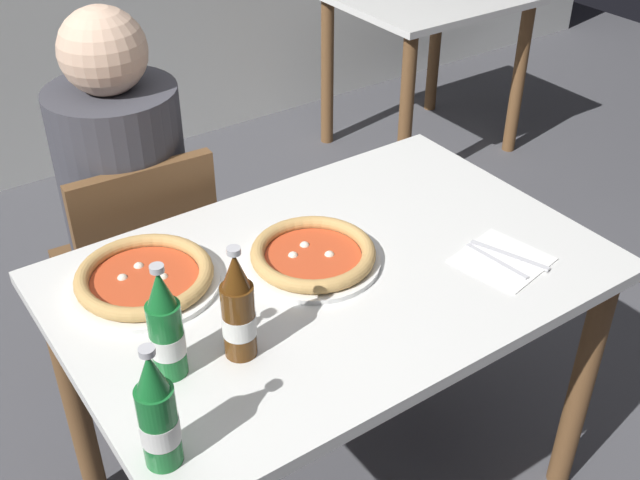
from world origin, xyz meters
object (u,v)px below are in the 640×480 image
at_px(chair_behind_table, 142,267).
at_px(pizza_marinara_far, 145,278).
at_px(dining_table_main, 332,309).
at_px(pizza_margherita_near, 313,255).
at_px(diner_seated, 132,228).
at_px(dining_table_background, 426,28).
at_px(napkin_with_cutlery, 503,259).
at_px(beer_bottle_left, 238,311).
at_px(beer_bottle_right, 158,416).
at_px(beer_bottle_center, 166,329).

xyz_separation_m(chair_behind_table, pizza_marinara_far, (-0.15, -0.43, 0.29)).
bearing_deg(dining_table_main, pizza_marinara_far, 153.85).
xyz_separation_m(chair_behind_table, pizza_margherita_near, (0.20, -0.57, 0.29)).
bearing_deg(pizza_margherita_near, diner_seated, 107.67).
bearing_deg(pizza_margherita_near, pizza_marinara_far, 158.30).
xyz_separation_m(dining_table_background, napkin_with_cutlery, (-1.21, -1.63, 0.16)).
distance_m(dining_table_background, pizza_marinara_far, 2.29).
bearing_deg(pizza_marinara_far, chair_behind_table, 71.30).
xyz_separation_m(dining_table_background, beer_bottle_left, (-1.85, -1.56, 0.26)).
bearing_deg(diner_seated, beer_bottle_left, -96.21).
distance_m(diner_seated, napkin_with_cutlery, 1.03).
relative_size(chair_behind_table, dining_table_background, 1.06).
bearing_deg(chair_behind_table, dining_table_main, 113.54).
relative_size(dining_table_background, pizza_marinara_far, 2.47).
bearing_deg(dining_table_main, diner_seated, 108.41).
distance_m(diner_seated, pizza_marinara_far, 0.54).
relative_size(chair_behind_table, diner_seated, 0.70).
height_order(dining_table_main, dining_table_background, same).
relative_size(dining_table_background, napkin_with_cutlery, 3.77).
height_order(chair_behind_table, pizza_marinara_far, chair_behind_table).
distance_m(pizza_margherita_near, pizza_marinara_far, 0.37).
distance_m(pizza_marinara_far, beer_bottle_right, 0.50).
relative_size(diner_seated, pizza_margherita_near, 3.96).
relative_size(dining_table_main, beer_bottle_center, 4.86).
distance_m(pizza_margherita_near, beer_bottle_left, 0.34).
xyz_separation_m(diner_seated, pizza_margherita_near, (0.20, -0.62, 0.19)).
bearing_deg(beer_bottle_left, chair_behind_table, 83.69).
height_order(chair_behind_table, pizza_margherita_near, chair_behind_table).
xyz_separation_m(dining_table_main, dining_table_background, (1.54, 1.43, -0.04)).
distance_m(pizza_margherita_near, napkin_with_cutlery, 0.43).
bearing_deg(napkin_with_cutlery, dining_table_main, 150.06).
xyz_separation_m(pizza_marinara_far, beer_bottle_right, (-0.17, -0.46, 0.08)).
height_order(dining_table_background, pizza_margherita_near, pizza_margherita_near).
bearing_deg(beer_bottle_right, dining_table_main, 27.09).
bearing_deg(beer_bottle_right, chair_behind_table, 70.35).
relative_size(pizza_margherita_near, beer_bottle_right, 1.24).
xyz_separation_m(diner_seated, beer_bottle_left, (-0.09, -0.78, 0.27)).
bearing_deg(pizza_margherita_near, beer_bottle_center, -161.82).
relative_size(chair_behind_table, beer_bottle_right, 3.44).
bearing_deg(pizza_marinara_far, beer_bottle_center, -104.40).
xyz_separation_m(chair_behind_table, beer_bottle_center, (-0.22, -0.70, 0.37)).
bearing_deg(pizza_marinara_far, beer_bottle_left, -78.03).
bearing_deg(chair_behind_table, pizza_margherita_near, 112.89).
height_order(pizza_marinara_far, napkin_with_cutlery, pizza_marinara_far).
bearing_deg(beer_bottle_center, beer_bottle_right, -118.84).
relative_size(diner_seated, napkin_with_cutlery, 5.70).
bearing_deg(diner_seated, beer_bottle_center, -106.26).
bearing_deg(diner_seated, dining_table_main, -71.59).
relative_size(diner_seated, dining_table_background, 1.51).
xyz_separation_m(pizza_marinara_far, napkin_with_cutlery, (0.70, -0.37, -0.02)).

